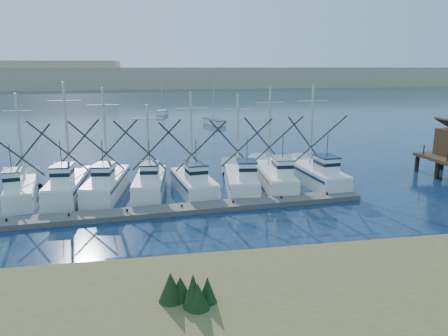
{
  "coord_description": "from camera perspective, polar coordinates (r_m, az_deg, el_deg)",
  "views": [
    {
      "loc": [
        -9.23,
        -24.75,
        10.64
      ],
      "look_at": [
        -3.11,
        8.0,
        2.84
      ],
      "focal_mm": 35.0,
      "sensor_mm": 36.0,
      "label": 1
    }
  ],
  "objects": [
    {
      "name": "floating_dock",
      "position": [
        32.93,
        -5.54,
        -5.38
      ],
      "size": [
        29.07,
        4.22,
        0.39
      ],
      "primitive_type": "cube",
      "rotation": [
        0.0,
        0.0,
        0.08
      ],
      "color": "#615B57",
      "rests_on": "ground"
    },
    {
      "name": "sailboat_near",
      "position": [
        81.94,
        -1.32,
        6.06
      ],
      "size": [
        3.43,
        6.49,
        8.1
      ],
      "rotation": [
        0.0,
        0.0,
        0.29
      ],
      "color": "white",
      "rests_on": "ground"
    },
    {
      "name": "trawler_fleet",
      "position": [
        37.7,
        -5.47,
        -1.74
      ],
      "size": [
        28.53,
        9.76,
        9.39
      ],
      "color": "white",
      "rests_on": "ground"
    },
    {
      "name": "ground",
      "position": [
        28.48,
        9.26,
        -8.94
      ],
      "size": [
        500.0,
        500.0,
        0.0
      ],
      "primitive_type": "plane",
      "color": "#0C1F37",
      "rests_on": "ground"
    },
    {
      "name": "sailboat_far",
      "position": [
        99.27,
        -8.07,
        7.19
      ],
      "size": [
        2.88,
        5.28,
        8.1
      ],
      "rotation": [
        0.0,
        0.0,
        -0.22
      ],
      "color": "white",
      "rests_on": "ground"
    },
    {
      "name": "dune_ridge",
      "position": [
        235.0,
        -8.5,
        11.66
      ],
      "size": [
        360.0,
        60.0,
        10.0
      ],
      "primitive_type": "cube",
      "color": "tan",
      "rests_on": "ground"
    },
    {
      "name": "shore_bank",
      "position": [
        17.77,
        -5.17,
        -20.49
      ],
      "size": [
        40.0,
        10.0,
        1.6
      ],
      "primitive_type": "cube",
      "color": "#4C422D",
      "rests_on": "ground"
    }
  ]
}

